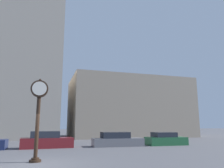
{
  "coord_description": "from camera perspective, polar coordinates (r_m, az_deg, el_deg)",
  "views": [
    {
      "loc": [
        0.41,
        -11.84,
        1.91
      ],
      "look_at": [
        7.25,
        10.8,
        6.38
      ],
      "focal_mm": 35.0,
      "sensor_mm": 36.0,
      "label": 1
    }
  ],
  "objects": [
    {
      "name": "building_storefront_row",
      "position": [
        38.5,
        4.21,
        -6.31
      ],
      "size": [
        19.79,
        12.0,
        9.67
      ],
      "color": "gray",
      "rests_on": "ground_plane"
    },
    {
      "name": "street_clock",
      "position": [
        12.72,
        -18.63,
        -5.16
      ],
      "size": [
        0.93,
        0.62,
        4.48
      ],
      "color": "black",
      "rests_on": "ground_plane"
    },
    {
      "name": "car_grey",
      "position": [
        20.79,
        1.31,
        -14.48
      ],
      "size": [
        4.68,
        1.87,
        1.28
      ],
      "rotation": [
        0.0,
        0.0,
        -0.03
      ],
      "color": "slate",
      "rests_on": "ground_plane"
    },
    {
      "name": "ground_plane",
      "position": [
        12.0,
        -19.7,
        -19.25
      ],
      "size": [
        200.0,
        200.0,
        0.0
      ],
      "primitive_type": "plane",
      "color": "#515156"
    },
    {
      "name": "car_green",
      "position": [
        22.66,
        13.78,
        -13.91
      ],
      "size": [
        3.9,
        1.94,
        1.23
      ],
      "rotation": [
        0.0,
        0.0,
        -0.03
      ],
      "color": "#236038",
      "rests_on": "ground_plane"
    },
    {
      "name": "car_maroon",
      "position": [
        20.09,
        -16.71,
        -14.02
      ],
      "size": [
        4.39,
        1.92,
        1.4
      ],
      "rotation": [
        0.0,
        0.0,
        0.05
      ],
      "color": "maroon",
      "rests_on": "ground_plane"
    },
    {
      "name": "building_tall_tower",
      "position": [
        38.42,
        -23.82,
        9.79
      ],
      "size": [
        14.11,
        12.0,
        29.51
      ],
      "color": "#ADA393",
      "rests_on": "ground_plane"
    }
  ]
}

